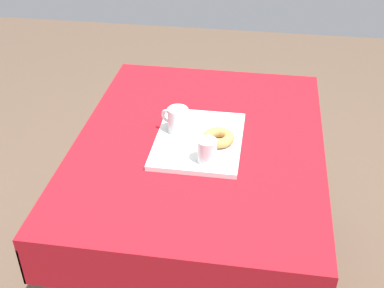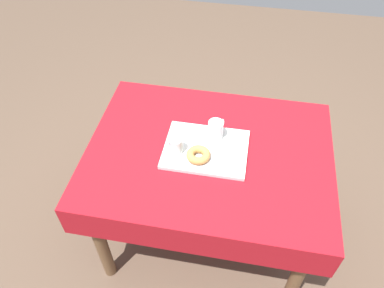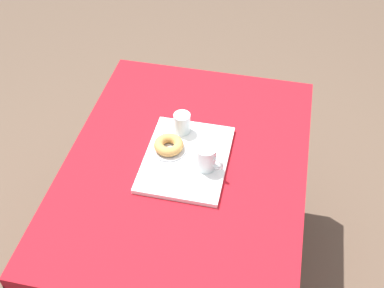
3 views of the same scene
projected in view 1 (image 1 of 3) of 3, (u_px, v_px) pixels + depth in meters
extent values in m
plane|color=brown|center=(198.00, 279.00, 2.26)|extent=(6.00, 6.00, 0.00)
cube|color=#A8141E|center=(199.00, 145.00, 1.85)|extent=(1.17, 0.89, 0.04)
cube|color=#A8141E|center=(86.00, 154.00, 1.96)|extent=(1.17, 0.01, 0.14)
cube|color=#A8141E|center=(319.00, 176.00, 1.85)|extent=(1.17, 0.01, 0.14)
cube|color=#A8141E|center=(217.00, 92.00, 2.38)|extent=(0.01, 0.89, 0.14)
cube|color=#A8141E|center=(170.00, 285.00, 1.43)|extent=(0.01, 0.89, 0.14)
cylinder|color=brown|center=(142.00, 146.00, 2.51)|extent=(0.06, 0.06, 0.70)
cylinder|color=brown|center=(287.00, 158.00, 2.42)|extent=(0.06, 0.06, 0.70)
cube|color=white|center=(199.00, 140.00, 1.82)|extent=(0.39, 0.31, 0.02)
cylinder|color=silver|center=(178.00, 120.00, 1.83)|extent=(0.07, 0.07, 0.10)
cylinder|color=#5B230A|center=(178.00, 122.00, 1.83)|extent=(0.06, 0.06, 0.07)
torus|color=silver|center=(167.00, 116.00, 1.85)|extent=(0.03, 0.05, 0.05)
cylinder|color=silver|center=(207.00, 151.00, 1.68)|extent=(0.07, 0.07, 0.08)
cylinder|color=silver|center=(207.00, 156.00, 1.69)|extent=(0.06, 0.06, 0.04)
cylinder|color=silver|center=(218.00, 143.00, 1.79)|extent=(0.13, 0.13, 0.01)
torus|color=tan|center=(218.00, 138.00, 1.77)|extent=(0.11, 0.11, 0.04)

